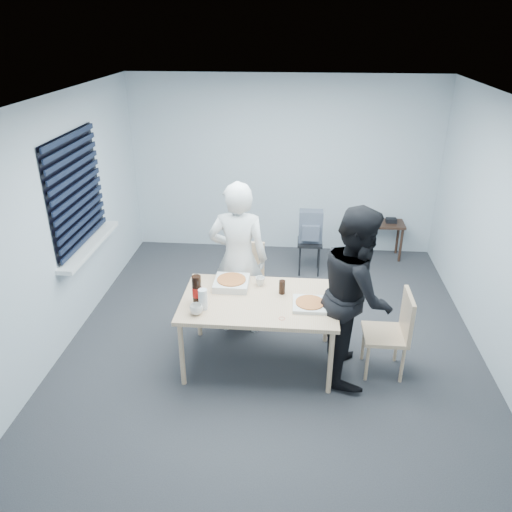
# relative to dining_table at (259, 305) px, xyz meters

# --- Properties ---
(room) EXTENTS (5.00, 5.00, 5.00)m
(room) POSITION_rel_dining_table_xyz_m (-2.07, 0.82, 0.75)
(room) COLOR #2D2C31
(room) RESTS_ON ground
(dining_table) EXTENTS (1.54, 0.97, 0.75)m
(dining_table) POSITION_rel_dining_table_xyz_m (0.00, 0.00, 0.00)
(dining_table) COLOR #D1AD8A
(dining_table) RESTS_ON ground
(chair_far) EXTENTS (0.42, 0.42, 0.89)m
(chair_far) POSITION_rel_dining_table_xyz_m (-0.23, 0.96, -0.18)
(chair_far) COLOR #D1AD8A
(chair_far) RESTS_ON ground
(chair_right) EXTENTS (0.42, 0.42, 0.89)m
(chair_right) POSITION_rel_dining_table_xyz_m (1.34, -0.04, -0.18)
(chair_right) COLOR #D1AD8A
(chair_right) RESTS_ON ground
(person_white) EXTENTS (0.65, 0.42, 1.77)m
(person_white) POSITION_rel_dining_table_xyz_m (-0.28, 0.60, 0.20)
(person_white) COLOR silver
(person_white) RESTS_ON ground
(person_black) EXTENTS (0.47, 0.86, 1.77)m
(person_black) POSITION_rel_dining_table_xyz_m (0.93, -0.05, 0.20)
(person_black) COLOR black
(person_black) RESTS_ON ground
(side_table) EXTENTS (0.83, 0.37, 0.55)m
(side_table) POSITION_rel_dining_table_xyz_m (1.50, 2.70, -0.22)
(side_table) COLOR #372218
(side_table) RESTS_ON ground
(stool) EXTENTS (0.34, 0.34, 0.47)m
(stool) POSITION_rel_dining_table_xyz_m (0.54, 2.10, -0.32)
(stool) COLOR black
(stool) RESTS_ON ground
(backpack) EXTENTS (0.32, 0.24, 0.45)m
(backpack) POSITION_rel_dining_table_xyz_m (0.54, 2.09, 0.01)
(backpack) COLOR #555C64
(backpack) RESTS_ON stool
(pizza_box_a) EXTENTS (0.35, 0.35, 0.09)m
(pizza_box_a) POSITION_rel_dining_table_xyz_m (-0.31, 0.24, 0.10)
(pizza_box_a) COLOR silver
(pizza_box_a) RESTS_ON dining_table
(pizza_box_b) EXTENTS (0.33, 0.33, 0.05)m
(pizza_box_b) POSITION_rel_dining_table_xyz_m (0.50, -0.08, 0.08)
(pizza_box_b) COLOR silver
(pizza_box_b) RESTS_ON dining_table
(mug_a) EXTENTS (0.17, 0.17, 0.10)m
(mug_a) POSITION_rel_dining_table_xyz_m (-0.57, -0.32, 0.11)
(mug_a) COLOR silver
(mug_a) RESTS_ON dining_table
(mug_b) EXTENTS (0.10, 0.10, 0.09)m
(mug_b) POSITION_rel_dining_table_xyz_m (-0.01, 0.29, 0.11)
(mug_b) COLOR silver
(mug_b) RESTS_ON dining_table
(cola_glass) EXTENTS (0.07, 0.07, 0.14)m
(cola_glass) POSITION_rel_dining_table_xyz_m (0.22, 0.14, 0.13)
(cola_glass) COLOR black
(cola_glass) RESTS_ON dining_table
(soda_bottle) EXTENTS (0.09, 0.09, 0.30)m
(soda_bottle) POSITION_rel_dining_table_xyz_m (-0.59, -0.12, 0.20)
(soda_bottle) COLOR black
(soda_bottle) RESTS_ON dining_table
(plastic_cups) EXTENTS (0.10, 0.10, 0.21)m
(plastic_cups) POSITION_rel_dining_table_xyz_m (-0.52, -0.22, 0.16)
(plastic_cups) COLOR silver
(plastic_cups) RESTS_ON dining_table
(rubber_band) EXTENTS (0.08, 0.08, 0.00)m
(rubber_band) POSITION_rel_dining_table_xyz_m (0.24, -0.33, 0.06)
(rubber_band) COLOR red
(rubber_band) RESTS_ON dining_table
(papers) EXTENTS (0.25, 0.34, 0.01)m
(papers) POSITION_rel_dining_table_xyz_m (1.35, 2.68, -0.14)
(papers) COLOR white
(papers) RESTS_ON side_table
(black_box) EXTENTS (0.15, 0.11, 0.06)m
(black_box) POSITION_rel_dining_table_xyz_m (1.72, 2.72, -0.11)
(black_box) COLOR black
(black_box) RESTS_ON side_table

